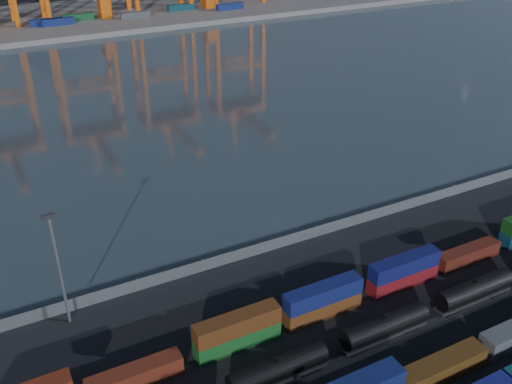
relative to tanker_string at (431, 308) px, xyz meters
name	(u,v)px	position (x,y,z in m)	size (l,w,h in m)	color
ground	(373,374)	(-12.65, -4.18, -1.96)	(700.00, 700.00, 0.00)	black
harbor_water	(124,102)	(-12.65, 100.82, -1.95)	(700.00, 700.00, 0.00)	#2B383E
far_quay	(50,20)	(-12.65, 205.82, -0.96)	(700.00, 70.00, 2.00)	#514F4C
container_row_north	(401,274)	(1.14, 7.41, 0.12)	(140.93, 2.29, 4.88)	navy
tanker_string	(431,308)	(0.00, 0.00, 0.00)	(121.23, 2.73, 3.91)	black
waterfront_fence	(262,248)	(-12.65, 23.82, -0.96)	(160.12, 0.12, 2.20)	#595B5E
yard_light_mast	(58,264)	(-42.65, 21.82, 7.33)	(1.60, 0.40, 16.60)	slate
quay_containers	(26,25)	(-23.64, 191.28, 1.34)	(172.58, 10.99, 2.60)	navy
straddle_carriers	(45,8)	(-15.15, 195.82, 5.86)	(140.00, 7.00, 11.10)	#DA590F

